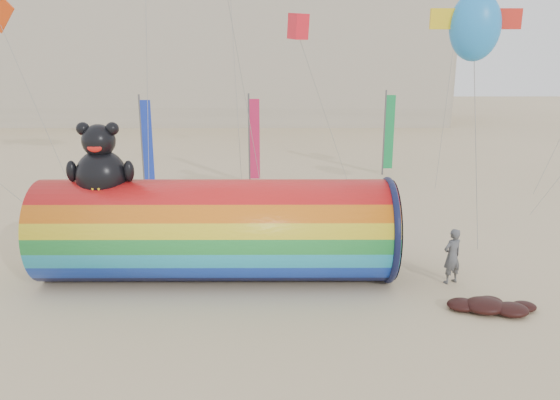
{
  "coord_description": "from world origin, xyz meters",
  "views": [
    {
      "loc": [
        0.43,
        -16.79,
        7.34
      ],
      "look_at": [
        0.5,
        1.5,
        2.4
      ],
      "focal_mm": 35.0,
      "sensor_mm": 36.0,
      "label": 1
    }
  ],
  "objects_px": {
    "fabric_bundle": "(491,306)",
    "kite_handler": "(452,256)",
    "windsock_assembly": "(216,227)",
    "hotel_building": "(165,25)"
  },
  "relations": [
    {
      "from": "fabric_bundle",
      "to": "kite_handler",
      "type": "bearing_deg",
      "value": 104.99
    },
    {
      "from": "windsock_assembly",
      "to": "fabric_bundle",
      "type": "height_order",
      "value": "windsock_assembly"
    },
    {
      "from": "hotel_building",
      "to": "fabric_bundle",
      "type": "relative_size",
      "value": 23.06
    },
    {
      "from": "windsock_assembly",
      "to": "fabric_bundle",
      "type": "bearing_deg",
      "value": -17.22
    },
    {
      "from": "kite_handler",
      "to": "fabric_bundle",
      "type": "relative_size",
      "value": 0.71
    },
    {
      "from": "hotel_building",
      "to": "kite_handler",
      "type": "relative_size",
      "value": 32.37
    },
    {
      "from": "fabric_bundle",
      "to": "hotel_building",
      "type": "bearing_deg",
      "value": 111.19
    },
    {
      "from": "hotel_building",
      "to": "windsock_assembly",
      "type": "relative_size",
      "value": 5.22
    },
    {
      "from": "kite_handler",
      "to": "fabric_bundle",
      "type": "bearing_deg",
      "value": 79.27
    },
    {
      "from": "hotel_building",
      "to": "kite_handler",
      "type": "distance_m",
      "value": 50.39
    }
  ]
}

